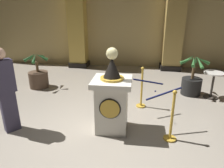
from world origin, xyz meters
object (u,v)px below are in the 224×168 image
object	(u,v)px
stanchion_near	(171,123)
potted_palm_left	(38,77)
potted_palm_right	(192,83)
stanchion_far	(141,93)
cafe_table	(213,82)
pedestal_clock	(112,99)
bystander_guest	(5,89)

from	to	relation	value
stanchion_near	potted_palm_left	distance (m)	4.45
potted_palm_right	stanchion_far	bearing A→B (deg)	-145.12
cafe_table	stanchion_far	bearing A→B (deg)	-157.28
pedestal_clock	stanchion_near	bearing A→B (deg)	-11.43
potted_palm_left	bystander_guest	world-z (taller)	bystander_guest
bystander_guest	cafe_table	size ratio (longest dim) A/B	2.29
stanchion_near	stanchion_far	world-z (taller)	stanchion_far
stanchion_near	stanchion_far	xyz separation A→B (m)	(-0.53, 1.36, 0.02)
stanchion_near	potted_palm_right	size ratio (longest dim) A/B	0.84
stanchion_near	stanchion_far	size ratio (longest dim) A/B	0.96
potted_palm_right	stanchion_near	bearing A→B (deg)	-111.18
potted_palm_right	cafe_table	size ratio (longest dim) A/B	1.62
pedestal_clock	stanchion_near	world-z (taller)	pedestal_clock
bystander_guest	potted_palm_left	bearing A→B (deg)	104.05
potted_palm_left	potted_palm_right	world-z (taller)	potted_palm_right
stanchion_near	bystander_guest	xyz separation A→B (m)	(-3.15, -0.06, 0.55)
stanchion_far	potted_palm_right	size ratio (longest dim) A/B	0.88
stanchion_far	potted_palm_left	xyz separation A→B (m)	(-3.23, 1.01, -0.04)
pedestal_clock	potted_palm_right	world-z (taller)	pedestal_clock
pedestal_clock	bystander_guest	xyz separation A→B (m)	(-2.02, -0.29, 0.24)
cafe_table	potted_palm_left	bearing A→B (deg)	177.87
stanchion_far	bystander_guest	world-z (taller)	bystander_guest
potted_palm_left	bystander_guest	size ratio (longest dim) A/B	0.67
bystander_guest	stanchion_far	bearing A→B (deg)	28.40
pedestal_clock	bystander_guest	world-z (taller)	bystander_guest
cafe_table	potted_palm_right	bearing A→B (deg)	159.42
stanchion_far	potted_palm_left	size ratio (longest dim) A/B	0.92
bystander_guest	cafe_table	world-z (taller)	bystander_guest
pedestal_clock	bystander_guest	bearing A→B (deg)	-171.90
pedestal_clock	potted_palm_left	xyz separation A→B (m)	(-2.63, 2.14, -0.34)
potted_palm_right	potted_palm_left	bearing A→B (deg)	179.98
potted_palm_right	cafe_table	xyz separation A→B (m)	(0.51, -0.19, 0.12)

